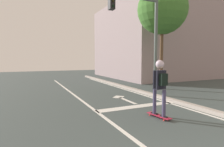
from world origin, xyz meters
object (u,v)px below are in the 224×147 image
(skater, at_px, (160,80))
(traffic_signal_mast, at_px, (137,24))
(skateboard, at_px, (159,116))
(roadside_tree, at_px, (162,10))

(skater, bearing_deg, traffic_signal_mast, 70.68)
(traffic_signal_mast, bearing_deg, skater, -109.32)
(skater, relative_size, traffic_signal_mast, 0.33)
(skater, bearing_deg, skateboard, 97.11)
(skater, height_order, traffic_signal_mast, traffic_signal_mast)
(traffic_signal_mast, xyz_separation_m, roadside_tree, (2.72, 1.48, 1.31))
(skater, height_order, roadside_tree, roadside_tree)
(skater, xyz_separation_m, roadside_tree, (3.76, 4.44, 3.59))
(skateboard, relative_size, traffic_signal_mast, 0.17)
(roadside_tree, bearing_deg, traffic_signal_mast, -151.45)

